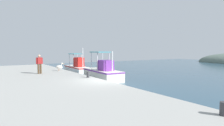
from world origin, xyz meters
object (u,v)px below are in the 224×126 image
Objects in this scene: mooring_bollard_second at (224,109)px; pelican at (59,67)px; mooring_bollard_nearest at (88,74)px; fishing_boat_nearest at (77,67)px; fishing_boat_second at (103,73)px; fisherman_standing at (39,63)px.

pelican is at bearing -178.48° from mooring_bollard_second.
pelican is at bearing -175.93° from mooring_bollard_nearest.
fishing_boat_nearest is at bearing 161.73° from mooring_bollard_nearest.
fishing_boat_second is at bearing -3.94° from fishing_boat_nearest.
mooring_bollard_second is at bearing -13.20° from fishing_boat_second.
fisherman_standing is at bearing -44.85° from fishing_boat_nearest.
pelican is 1.97× the size of mooring_bollard_nearest.
pelican is 2.56m from fisherman_standing.
fisherman_standing is 3.64× the size of mooring_bollard_nearest.
pelican reaches higher than mooring_bollard_second.
pelican is 0.54× the size of fisherman_standing.
mooring_bollard_second is at bearing 0.00° from mooring_bollard_nearest.
fishing_boat_second is at bearing 133.76° from mooring_bollard_nearest.
fishing_boat_nearest is 7.67m from fishing_boat_second.
fishing_boat_second is 4.45m from pelican.
fishing_boat_second is (7.65, -0.53, 0.06)m from fishing_boat_nearest.
pelican is at bearing -39.14° from fishing_boat_nearest.
fisherman_standing is at bearing -58.89° from pelican.
fishing_boat_second reaches higher than pelican.
fishing_boat_nearest is 11.01m from mooring_bollard_nearest.
fishing_boat_nearest reaches higher than fishing_boat_second.
fishing_boat_nearest is at bearing 176.06° from fishing_boat_second.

